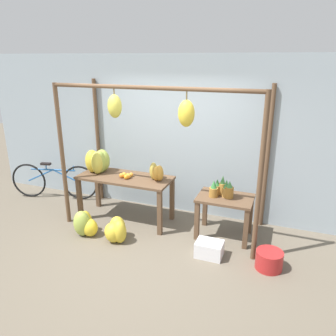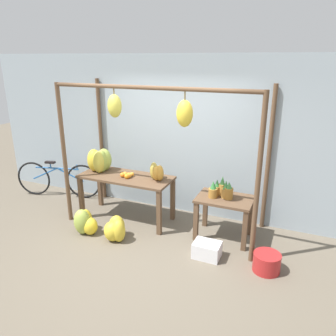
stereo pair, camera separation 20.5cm
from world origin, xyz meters
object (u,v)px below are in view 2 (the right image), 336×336
object	(u,v)px
banana_pile_ground_right	(115,230)
banana_pile_ground_left	(85,222)
fruit_crate_white	(207,250)
banana_pile_on_table	(100,161)
orange_pile	(127,175)
papaya_pile	(157,172)
pineapple_cluster	(221,190)
parked_bicycle	(58,179)
blue_bucket	(267,262)

from	to	relation	value
banana_pile_ground_right	banana_pile_ground_left	bearing A→B (deg)	-178.12
banana_pile_ground_left	banana_pile_ground_right	world-z (taller)	banana_pile_ground_left
banana_pile_ground_left	fruit_crate_white	world-z (taller)	banana_pile_ground_left
banana_pile_on_table	banana_pile_ground_left	bearing A→B (deg)	-76.94
orange_pile	fruit_crate_white	size ratio (longest dim) A/B	0.56
orange_pile	papaya_pile	distance (m)	0.53
banana_pile_on_table	pineapple_cluster	xyz separation A→B (m)	(2.20, 0.01, -0.20)
pineapple_cluster	orange_pile	bearing A→B (deg)	-176.53
parked_bicycle	blue_bucket	bearing A→B (deg)	-11.92
pineapple_cluster	fruit_crate_white	bearing A→B (deg)	-90.80
banana_pile_ground_left	parked_bicycle	bearing A→B (deg)	144.18
orange_pile	banana_pile_ground_left	distance (m)	1.03
banana_pile_ground_right	parked_bicycle	size ratio (longest dim) A/B	0.27
banana_pile_ground_left	fruit_crate_white	xyz separation A→B (m)	(2.02, 0.12, -0.07)
fruit_crate_white	parked_bicycle	distance (m)	3.56
pineapple_cluster	fruit_crate_white	size ratio (longest dim) A/B	0.96
fruit_crate_white	banana_pile_on_table	bearing A→B (deg)	163.82
banana_pile_on_table	orange_pile	world-z (taller)	banana_pile_on_table
orange_pile	parked_bicycle	size ratio (longest dim) A/B	0.12
pineapple_cluster	banana_pile_ground_left	xyz separation A→B (m)	(-2.03, -0.76, -0.61)
banana_pile_on_table	fruit_crate_white	xyz separation A→B (m)	(2.20, -0.64, -0.89)
banana_pile_on_table	blue_bucket	world-z (taller)	banana_pile_on_table
orange_pile	pineapple_cluster	bearing A→B (deg)	3.47
banana_pile_on_table	banana_pile_ground_left	world-z (taller)	banana_pile_on_table
banana_pile_ground_left	parked_bicycle	xyz separation A→B (m)	(-1.41, 1.02, 0.19)
banana_pile_on_table	fruit_crate_white	size ratio (longest dim) A/B	1.21
banana_pile_on_table	papaya_pile	distance (m)	1.11
blue_bucket	parked_bicycle	bearing A→B (deg)	168.08
parked_bicycle	fruit_crate_white	bearing A→B (deg)	-14.75
banana_pile_ground_right	fruit_crate_white	world-z (taller)	banana_pile_ground_right
banana_pile_on_table	blue_bucket	size ratio (longest dim) A/B	1.28
banana_pile_on_table	banana_pile_ground_right	bearing A→B (deg)	-45.38
fruit_crate_white	parked_bicycle	xyz separation A→B (m)	(-3.43, 0.90, 0.26)
banana_pile_ground_right	parked_bicycle	xyz separation A→B (m)	(-1.96, 1.00, 0.20)
blue_bucket	fruit_crate_white	bearing A→B (deg)	-179.66
blue_bucket	parked_bicycle	distance (m)	4.36
banana_pile_on_table	banana_pile_ground_right	distance (m)	1.33
banana_pile_ground_right	pineapple_cluster	bearing A→B (deg)	26.73
banana_pile_ground_left	papaya_pile	distance (m)	1.42
banana_pile_ground_left	fruit_crate_white	size ratio (longest dim) A/B	1.11
parked_bicycle	papaya_pile	size ratio (longest dim) A/B	5.54
fruit_crate_white	papaya_pile	size ratio (longest dim) A/B	1.22
banana_pile_on_table	banana_pile_ground_right	xyz separation A→B (m)	(0.73, -0.73, -0.83)
papaya_pile	banana_pile_on_table	bearing A→B (deg)	-178.93
parked_bicycle	pineapple_cluster	bearing A→B (deg)	-4.27
pineapple_cluster	fruit_crate_white	xyz separation A→B (m)	(-0.01, -0.65, -0.68)
pineapple_cluster	banana_pile_ground_right	xyz separation A→B (m)	(-1.48, -0.74, -0.63)
parked_bicycle	banana_pile_ground_right	bearing A→B (deg)	-27.03
papaya_pile	parked_bicycle	bearing A→B (deg)	174.00
banana_pile_ground_right	papaya_pile	world-z (taller)	papaya_pile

